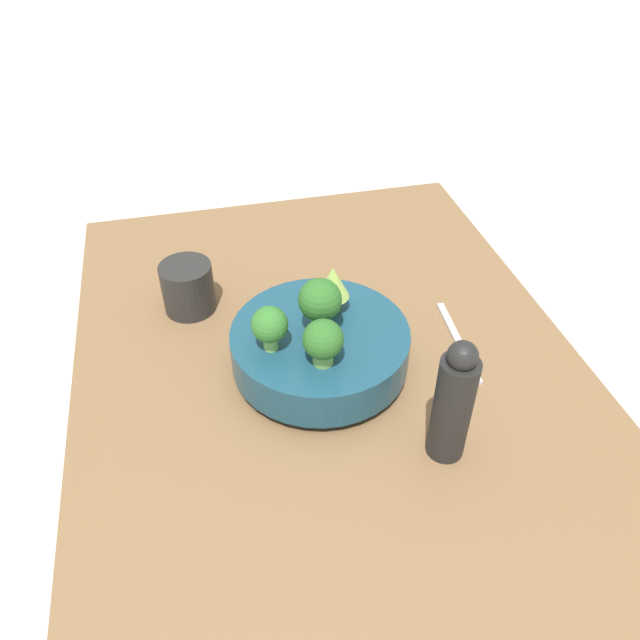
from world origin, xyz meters
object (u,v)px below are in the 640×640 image
Objects in this scene: pepper_mill at (453,403)px; fork at (458,341)px; cup at (188,287)px; bowl at (320,348)px.

pepper_mill is 1.00× the size of fork.
cup is at bearing 65.08° from fork.
bowl is 0.25m from cup.
pepper_mill is (-0.17, -0.12, 0.04)m from bowl.
cup reaches higher than bowl.
pepper_mill is at bearing 152.21° from fork.
bowl reaches higher than fork.
fork is (-0.17, -0.38, -0.04)m from cup.
fork is (0.01, -0.21, -0.04)m from bowl.
cup reaches higher than fork.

